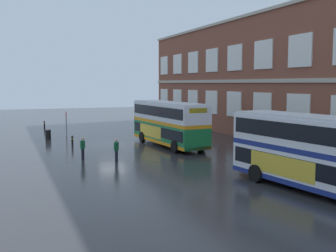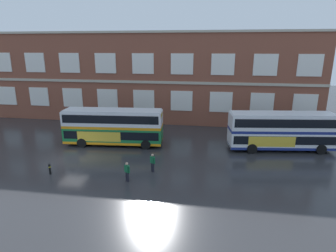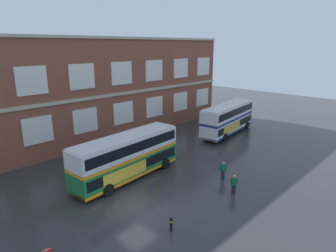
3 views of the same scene
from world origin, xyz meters
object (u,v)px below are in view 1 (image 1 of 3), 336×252
double_decker_near (169,123)px  second_passenger (116,149)px  station_litter_bin (48,135)px  double_decker_middle (317,152)px  safety_bollard_east (44,125)px  safety_bollard_west (72,141)px  waiting_passenger (83,147)px  bus_stand_flag (66,121)px

double_decker_near → second_passenger: (5.88, -6.45, -1.22)m
station_litter_bin → second_passenger: bearing=14.0°
double_decker_middle → safety_bollard_east: 39.53m
station_litter_bin → safety_bollard_west: station_litter_bin is taller
double_decker_middle → second_passenger: (-12.45, -7.74, -1.22)m
waiting_passenger → station_litter_bin: waiting_passenger is taller
waiting_passenger → bus_stand_flag: bus_stand_flag is taller
double_decker_middle → bus_stand_flag: size_ratio=4.16×
waiting_passenger → safety_bollard_west: bearing=177.9°
station_litter_bin → waiting_passenger: bearing=6.2°
second_passenger → bus_stand_flag: size_ratio=0.63×
second_passenger → station_litter_bin: size_ratio=1.65×
waiting_passenger → bus_stand_flag: size_ratio=0.63×
second_passenger → waiting_passenger: bearing=-127.4°
station_litter_bin → safety_bollard_west: size_ratio=1.08×
waiting_passenger → second_passenger: 2.76m
double_decker_near → double_decker_middle: (18.33, 1.29, 0.00)m
double_decker_middle → safety_bollard_east: double_decker_middle is taller
double_decker_near → double_decker_middle: 18.37m
double_decker_near → safety_bollard_east: size_ratio=11.76×
waiting_passenger → safety_bollard_east: bearing=-178.1°
double_decker_near → bus_stand_flag: bearing=-143.9°
double_decker_near → waiting_passenger: double_decker_near is taller
waiting_passenger → bus_stand_flag: bearing=177.0°
safety_bollard_west → safety_bollard_east: same height
double_decker_near → second_passenger: double_decker_near is taller
double_decker_middle → safety_bollard_west: bearing=-155.5°
safety_bollard_east → safety_bollard_west: bearing=3.6°
double_decker_near → double_decker_middle: bearing=4.0°
double_decker_middle → safety_bollard_east: (-38.01, -10.73, -1.66)m
bus_stand_flag → double_decker_near: bearing=36.1°
second_passenger → safety_bollard_east: size_ratio=1.79×
station_litter_bin → safety_bollard_east: size_ratio=1.08×
safety_bollard_west → bus_stand_flag: bearing=176.2°
second_passenger → safety_bollard_west: size_ratio=1.79×
double_decker_near → safety_bollard_east: double_decker_near is taller
double_decker_near → waiting_passenger: 9.69m
double_decker_middle → waiting_passenger: size_ratio=6.61×
waiting_passenger → second_passenger: size_ratio=1.00×
double_decker_middle → station_litter_bin: bearing=-157.1°
double_decker_middle → station_litter_bin: double_decker_middle is taller
double_decker_near → safety_bollard_west: double_decker_near is taller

